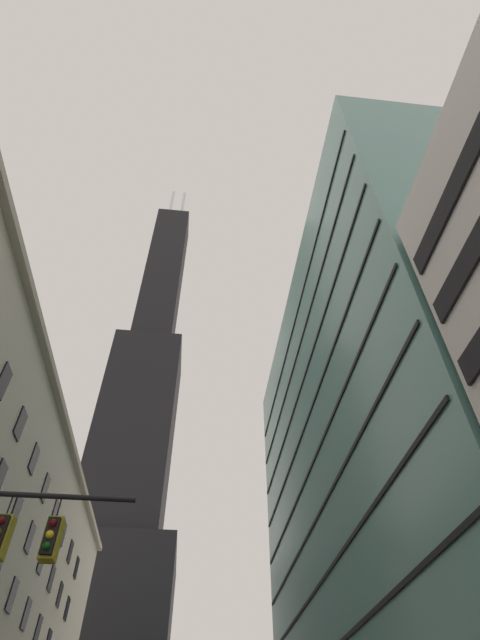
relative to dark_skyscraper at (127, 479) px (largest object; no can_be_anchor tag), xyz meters
The scene contains 2 objects.
dark_skyscraper is the anchor object (origin of this frame).
glass_office_midrise 86.02m from the dark_skyscraper, 64.56° to the right, with size 19.20×42.31×41.89m.
Camera 1 is at (1.82, -7.82, 1.51)m, focal length 26.55 mm.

